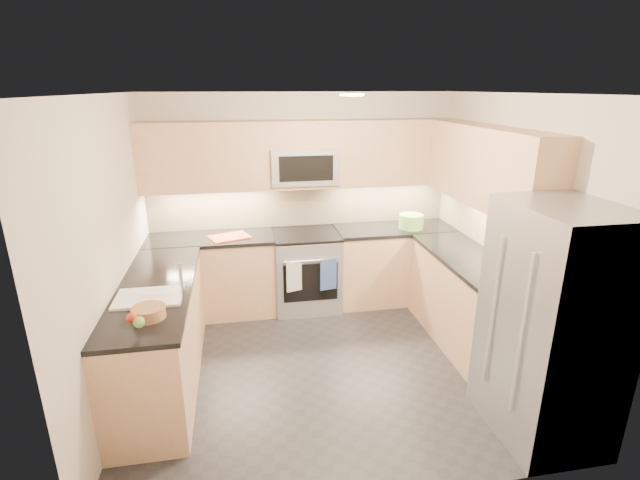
{
  "coord_description": "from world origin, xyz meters",
  "views": [
    {
      "loc": [
        -0.75,
        -3.81,
        2.55
      ],
      "look_at": [
        0.0,
        0.35,
        1.15
      ],
      "focal_mm": 26.0,
      "sensor_mm": 36.0,
      "label": 1
    }
  ],
  "objects_px": {
    "gas_range": "(306,271)",
    "refrigerator": "(552,325)",
    "utensil_bowl": "(411,221)",
    "fruit_basket": "(149,312)",
    "microwave": "(304,166)",
    "cutting_board": "(230,237)"
  },
  "relations": [
    {
      "from": "refrigerator",
      "to": "fruit_basket",
      "type": "bearing_deg",
      "value": 169.09
    },
    {
      "from": "gas_range",
      "to": "fruit_basket",
      "type": "distance_m",
      "value": 2.42
    },
    {
      "from": "utensil_bowl",
      "to": "refrigerator",
      "type": "bearing_deg",
      "value": -85.58
    },
    {
      "from": "gas_range",
      "to": "cutting_board",
      "type": "height_order",
      "value": "cutting_board"
    },
    {
      "from": "utensil_bowl",
      "to": "fruit_basket",
      "type": "distance_m",
      "value": 3.26
    },
    {
      "from": "gas_range",
      "to": "refrigerator",
      "type": "relative_size",
      "value": 0.51
    },
    {
      "from": "gas_range",
      "to": "fruit_basket",
      "type": "relative_size",
      "value": 3.8
    },
    {
      "from": "microwave",
      "to": "fruit_basket",
      "type": "relative_size",
      "value": 3.17
    },
    {
      "from": "gas_range",
      "to": "microwave",
      "type": "height_order",
      "value": "microwave"
    },
    {
      "from": "gas_range",
      "to": "cutting_board",
      "type": "relative_size",
      "value": 2.15
    },
    {
      "from": "refrigerator",
      "to": "cutting_board",
      "type": "height_order",
      "value": "refrigerator"
    },
    {
      "from": "cutting_board",
      "to": "refrigerator",
      "type": "bearing_deg",
      "value": -45.86
    },
    {
      "from": "gas_range",
      "to": "refrigerator",
      "type": "xyz_separation_m",
      "value": [
        1.45,
        -2.43,
        0.45
      ]
    },
    {
      "from": "utensil_bowl",
      "to": "fruit_basket",
      "type": "relative_size",
      "value": 1.22
    },
    {
      "from": "gas_range",
      "to": "refrigerator",
      "type": "bearing_deg",
      "value": -59.12
    },
    {
      "from": "microwave",
      "to": "fruit_basket",
      "type": "xyz_separation_m",
      "value": [
        -1.44,
        -1.99,
        -0.72
      ]
    },
    {
      "from": "gas_range",
      "to": "utensil_bowl",
      "type": "xyz_separation_m",
      "value": [
        1.27,
        -0.05,
        0.57
      ]
    },
    {
      "from": "refrigerator",
      "to": "fruit_basket",
      "type": "height_order",
      "value": "refrigerator"
    },
    {
      "from": "refrigerator",
      "to": "utensil_bowl",
      "type": "height_order",
      "value": "refrigerator"
    },
    {
      "from": "microwave",
      "to": "fruit_basket",
      "type": "bearing_deg",
      "value": -125.92
    },
    {
      "from": "microwave",
      "to": "utensil_bowl",
      "type": "xyz_separation_m",
      "value": [
        1.27,
        -0.17,
        -0.68
      ]
    },
    {
      "from": "cutting_board",
      "to": "utensil_bowl",
      "type": "bearing_deg",
      "value": -0.44
    }
  ]
}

